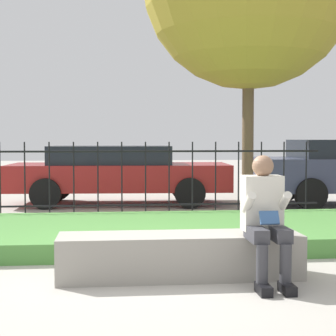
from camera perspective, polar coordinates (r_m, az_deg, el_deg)
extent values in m
plane|color=#A8A399|center=(5.75, -1.84, -11.13)|extent=(60.00, 60.00, 0.00)
cube|color=gray|center=(5.73, 1.23, -8.91)|extent=(2.45, 0.57, 0.44)
cube|color=slate|center=(5.77, 1.23, -10.67)|extent=(2.35, 0.52, 0.08)
cube|color=black|center=(5.25, 9.69, -12.06)|extent=(0.11, 0.26, 0.09)
cylinder|color=#38383D|center=(5.25, 9.53, -9.56)|extent=(0.11, 0.11, 0.35)
cube|color=#38383D|center=(5.40, 8.96, -6.64)|extent=(0.15, 0.42, 0.13)
cube|color=black|center=(5.31, 12.03, -11.91)|extent=(0.11, 0.26, 0.09)
cylinder|color=#38383D|center=(5.31, 11.85, -9.44)|extent=(0.11, 0.11, 0.35)
cube|color=#38383D|center=(5.46, 11.21, -6.55)|extent=(0.15, 0.42, 0.13)
cube|color=beige|center=(5.59, 9.52, -3.52)|extent=(0.38, 0.24, 0.54)
sphere|color=#8C664C|center=(5.55, 9.61, 0.20)|extent=(0.21, 0.21, 0.21)
cylinder|color=beige|center=(5.39, 8.22, -3.54)|extent=(0.08, 0.29, 0.24)
cylinder|color=beige|center=(5.49, 11.69, -3.46)|extent=(0.08, 0.29, 0.24)
cube|color=#335689|center=(5.36, 10.25, -5.00)|extent=(0.18, 0.09, 0.13)
cube|color=#4C893D|center=(7.74, -2.91, -6.58)|extent=(8.45, 2.72, 0.23)
cylinder|color=black|center=(9.59, -3.49, -3.78)|extent=(6.45, 0.03, 0.03)
cylinder|color=black|center=(9.52, -3.51, 1.70)|extent=(6.45, 0.03, 0.03)
cylinder|color=black|center=(9.71, -16.69, -1.42)|extent=(0.02, 0.02, 1.35)
cylinder|color=black|center=(9.64, -14.34, -1.41)|extent=(0.02, 0.02, 1.35)
cylinder|color=black|center=(9.59, -11.95, -1.41)|extent=(0.02, 0.02, 1.35)
cylinder|color=black|center=(9.56, -9.55, -1.40)|extent=(0.02, 0.02, 1.35)
cylinder|color=black|center=(9.54, -7.13, -1.39)|extent=(0.02, 0.02, 1.35)
cylinder|color=black|center=(9.54, -4.71, -1.38)|extent=(0.02, 0.02, 1.35)
cylinder|color=black|center=(9.56, -2.29, -1.36)|extent=(0.02, 0.02, 1.35)
cylinder|color=black|center=(9.59, 0.11, -1.34)|extent=(0.02, 0.02, 1.35)
cylinder|color=black|center=(9.64, 2.49, -1.32)|extent=(0.02, 0.02, 1.35)
cylinder|color=black|center=(9.71, 4.85, -1.30)|extent=(0.02, 0.02, 1.35)
cylinder|color=black|center=(9.79, 7.17, -1.28)|extent=(0.02, 0.02, 1.35)
cylinder|color=black|center=(9.89, 9.45, -1.25)|extent=(0.02, 0.02, 1.35)
cylinder|color=black|center=(10.00, 11.67, -1.23)|extent=(0.02, 0.02, 1.35)
cylinder|color=black|center=(10.13, 13.85, -1.20)|extent=(0.02, 0.02, 1.35)
cube|color=maroon|center=(12.00, -4.94, -0.89)|extent=(4.70, 1.93, 0.55)
cube|color=black|center=(11.99, -5.83, 1.34)|extent=(2.62, 1.62, 0.39)
cylinder|color=black|center=(11.24, 2.24, -2.56)|extent=(0.63, 0.23, 0.62)
cylinder|color=black|center=(12.88, 1.58, -1.84)|extent=(0.63, 0.23, 0.62)
cylinder|color=black|center=(11.35, -12.34, -2.57)|extent=(0.63, 0.23, 0.62)
cylinder|color=black|center=(12.98, -11.14, -1.86)|extent=(0.63, 0.23, 0.62)
cylinder|color=black|center=(11.31, 14.31, -2.58)|extent=(0.64, 0.21, 0.63)
cylinder|color=black|center=(12.89, 11.82, -1.87)|extent=(0.64, 0.21, 0.63)
cylinder|color=brown|center=(10.93, 8.12, 4.18)|extent=(0.22, 0.22, 3.26)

